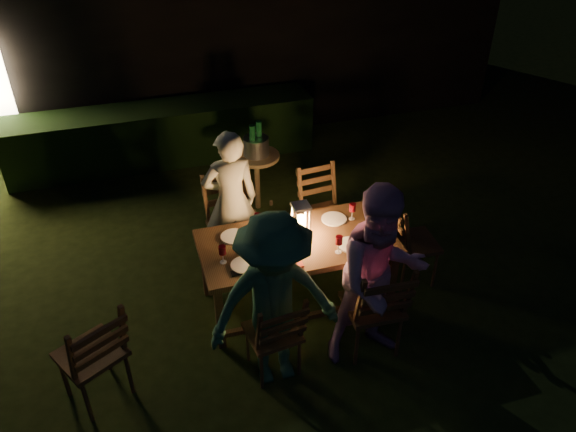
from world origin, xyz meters
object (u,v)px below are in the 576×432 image
object	(u,v)px
lantern	(301,223)
bottle_table	(271,233)
chair_far_left	(234,239)
chair_far_right	(323,225)
person_opp_left	(274,303)
bottle_bucket_b	(259,140)
side_table	(257,161)
chair_near_left	(274,346)
ice_bucket	(256,146)
bottle_bucket_a	(253,145)
dining_table	(297,247)
person_opp_right	(380,278)
chair_end	(411,255)
person_house_side	(231,201)
chair_spare	(96,369)
chair_near_right	(372,321)

from	to	relation	value
lantern	bottle_table	bearing A→B (deg)	-171.04
chair_far_left	chair_far_right	size ratio (longest dim) A/B	1.08
chair_far_left	person_opp_left	xyz separation A→B (m)	(-0.01, -1.59, 0.49)
lantern	bottle_bucket_b	world-z (taller)	lantern
chair_far_left	side_table	xyz separation A→B (m)	(0.53, 1.01, 0.33)
chair_near_left	side_table	xyz separation A→B (m)	(0.53, 2.55, 0.37)
person_opp_left	ice_bucket	world-z (taller)	person_opp_left
bottle_bucket_a	dining_table	bearing A→B (deg)	-90.96
person_opp_right	bottle_table	bearing A→B (deg)	130.49
chair_end	bottle_bucket_b	xyz separation A→B (m)	(-1.10, 1.83, 0.60)
chair_far_right	person_opp_left	bearing A→B (deg)	52.26
chair_far_left	person_house_side	bearing A→B (deg)	-101.06
chair_spare	person_house_side	size ratio (longest dim) A/B	0.67
side_table	dining_table	bearing A→B (deg)	-92.55
chair_far_right	lantern	xyz separation A→B (m)	(-0.50, -0.72, 0.61)
chair_far_right	lantern	distance (m)	1.07
side_table	bottle_bucket_b	distance (m)	0.26
chair_near_left	person_opp_right	size ratio (longest dim) A/B	0.55
chair_near_right	side_table	distance (m)	2.60
side_table	bottle_bucket_a	bearing A→B (deg)	-141.34
chair_end	lantern	bearing A→B (deg)	-88.72
chair_spare	person_opp_left	xyz separation A→B (m)	(1.44, -0.21, 0.50)
ice_bucket	side_table	bearing A→B (deg)	0.00
bottle_bucket_b	person_opp_left	bearing A→B (deg)	-102.54
side_table	bottle_bucket_b	bearing A→B (deg)	38.66
chair_far_right	person_opp_left	distance (m)	1.95
bottle_table	bottle_bucket_b	world-z (taller)	bottle_bucket_b
dining_table	chair_end	distance (m)	1.29
dining_table	bottle_bucket_b	distance (m)	1.84
bottle_table	chair_near_right	bearing A→B (deg)	-48.35
chair_end	person_opp_left	distance (m)	1.94
bottle_bucket_a	side_table	bearing A→B (deg)	38.66
ice_bucket	bottle_bucket_b	size ratio (longest dim) A/B	0.94
bottle_bucket_b	chair_near_left	bearing A→B (deg)	-102.71
chair_near_left	chair_end	size ratio (longest dim) A/B	0.93
dining_table	person_house_side	xyz separation A→B (m)	(-0.44, 0.82, 0.10)
chair_far_left	person_house_side	xyz separation A→B (m)	(0.00, 0.05, 0.45)
chair_near_left	person_house_side	xyz separation A→B (m)	(0.01, 1.59, 0.49)
chair_far_left	chair_far_right	world-z (taller)	chair_far_left
chair_spare	lantern	world-z (taller)	lantern
bottle_table	bottle_bucket_b	xyz separation A→B (m)	(0.38, 1.82, 0.01)
chair_far_right	person_opp_left	size ratio (longest dim) A/B	0.61
chair_near_right	chair_far_left	world-z (taller)	same
person_house_side	person_opp_right	size ratio (longest dim) A/B	0.91
chair_near_left	chair_far_left	distance (m)	1.54
person_house_side	side_table	distance (m)	1.10
chair_end	side_table	world-z (taller)	chair_end
person_opp_left	bottle_bucket_b	xyz separation A→B (m)	(0.59, 2.64, 0.09)
chair_far_right	person_house_side	distance (m)	1.11
bottle_bucket_a	person_house_side	bearing A→B (deg)	-117.23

